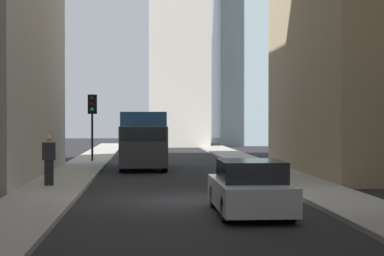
# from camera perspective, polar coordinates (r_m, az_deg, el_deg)

# --- Properties ---
(ground_plane) EXTENTS (135.00, 135.00, 0.00)m
(ground_plane) POSITION_cam_1_polar(r_m,az_deg,el_deg) (20.47, -0.31, -6.20)
(ground_plane) COLOR black
(sidewalk_right) EXTENTS (90.00, 2.20, 0.14)m
(sidewalk_right) POSITION_cam_1_polar(r_m,az_deg,el_deg) (20.67, -12.93, -5.95)
(sidewalk_right) COLOR gray
(sidewalk_right) RESTS_ON ground_plane
(sidewalk_left) EXTENTS (90.00, 2.20, 0.14)m
(sidewalk_left) POSITION_cam_1_polar(r_m,az_deg,el_deg) (21.24, 11.96, -5.77)
(sidewalk_left) COLOR gray
(sidewalk_left) RESTS_ON ground_plane
(delivery_truck) EXTENTS (6.46, 2.25, 2.84)m
(delivery_truck) POSITION_cam_1_polar(r_m,az_deg,el_deg) (33.50, -4.17, -0.99)
(delivery_truck) COLOR #285699
(delivery_truck) RESTS_ON ground_plane
(sedan_silver) EXTENTS (4.30, 1.78, 1.42)m
(sedan_silver) POSITION_cam_1_polar(r_m,az_deg,el_deg) (17.42, 4.99, -5.22)
(sedan_silver) COLOR #B7BABF
(sedan_silver) RESTS_ON ground_plane
(traffic_light_midblock) EXTENTS (0.43, 0.52, 3.74)m
(traffic_light_midblock) POSITION_cam_1_polar(r_m,az_deg,el_deg) (37.87, -8.55, 1.36)
(traffic_light_midblock) COLOR black
(traffic_light_midblock) RESTS_ON sidewalk_right
(pedestrian) EXTENTS (0.26, 0.44, 1.78)m
(pedestrian) POSITION_cam_1_polar(r_m,az_deg,el_deg) (24.05, -12.15, -2.52)
(pedestrian) COLOR black
(pedestrian) RESTS_ON sidewalk_right
(discarded_bottle) EXTENTS (0.07, 0.07, 0.27)m
(discarded_bottle) POSITION_cam_1_polar(r_m,az_deg,el_deg) (24.41, 7.89, -4.49)
(discarded_bottle) COLOR brown
(discarded_bottle) RESTS_ON sidewalk_left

